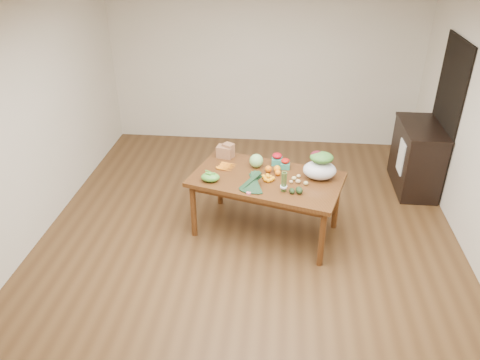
# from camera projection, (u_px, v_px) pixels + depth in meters

# --- Properties ---
(floor) EXTENTS (6.00, 6.00, 0.00)m
(floor) POSITION_uv_depth(u_px,v_px,m) (248.00, 244.00, 5.54)
(floor) COLOR brown
(floor) RESTS_ON ground
(ceiling) EXTENTS (5.00, 6.00, 0.02)m
(ceiling) POSITION_uv_depth(u_px,v_px,m) (250.00, 3.00, 4.22)
(ceiling) COLOR white
(ceiling) RESTS_ON room_walls
(room_walls) EXTENTS (5.02, 6.02, 2.70)m
(room_walls) POSITION_uv_depth(u_px,v_px,m) (249.00, 140.00, 4.88)
(room_walls) COLOR silver
(room_walls) RESTS_ON floor
(dining_table) EXTENTS (1.90, 1.37, 0.75)m
(dining_table) POSITION_uv_depth(u_px,v_px,m) (266.00, 205.00, 5.59)
(dining_table) COLOR #533413
(dining_table) RESTS_ON floor
(doorway_dark) EXTENTS (0.02, 1.00, 2.10)m
(doorway_dark) POSITION_uv_depth(u_px,v_px,m) (444.00, 118.00, 6.20)
(doorway_dark) COLOR black
(doorway_dark) RESTS_ON floor
(cabinet) EXTENTS (0.52, 1.02, 0.94)m
(cabinet) POSITION_uv_depth(u_px,v_px,m) (417.00, 157.00, 6.49)
(cabinet) COLOR black
(cabinet) RESTS_ON floor
(dish_towel) EXTENTS (0.02, 0.28, 0.45)m
(dish_towel) POSITION_uv_depth(u_px,v_px,m) (401.00, 157.00, 6.32)
(dish_towel) COLOR white
(dish_towel) RESTS_ON cabinet
(paper_bag) EXTENTS (0.30, 0.27, 0.18)m
(paper_bag) POSITION_uv_depth(u_px,v_px,m) (225.00, 151.00, 5.83)
(paper_bag) COLOR #936742
(paper_bag) RESTS_ON dining_table
(cabbage) EXTENTS (0.16, 0.16, 0.16)m
(cabbage) POSITION_uv_depth(u_px,v_px,m) (256.00, 161.00, 5.60)
(cabbage) COLOR #8AC06E
(cabbage) RESTS_ON dining_table
(strawberry_basket_a) EXTENTS (0.16, 0.16, 0.11)m
(strawberry_basket_a) POSITION_uv_depth(u_px,v_px,m) (277.00, 160.00, 5.68)
(strawberry_basket_a) COLOR #B40C1E
(strawberry_basket_a) RESTS_ON dining_table
(strawberry_basket_b) EXTENTS (0.14, 0.14, 0.10)m
(strawberry_basket_b) POSITION_uv_depth(u_px,v_px,m) (285.00, 164.00, 5.59)
(strawberry_basket_b) COLOR red
(strawberry_basket_b) RESTS_ON dining_table
(orange_a) EXTENTS (0.08, 0.08, 0.08)m
(orange_a) POSITION_uv_depth(u_px,v_px,m) (268.00, 169.00, 5.51)
(orange_a) COLOR orange
(orange_a) RESTS_ON dining_table
(orange_b) EXTENTS (0.08, 0.08, 0.08)m
(orange_b) POSITION_uv_depth(u_px,v_px,m) (277.00, 169.00, 5.51)
(orange_b) COLOR orange
(orange_b) RESTS_ON dining_table
(orange_c) EXTENTS (0.07, 0.07, 0.07)m
(orange_c) POSITION_uv_depth(u_px,v_px,m) (278.00, 173.00, 5.44)
(orange_c) COLOR #FF650F
(orange_c) RESTS_ON dining_table
(mandarin_cluster) EXTENTS (0.22, 0.22, 0.08)m
(mandarin_cluster) POSITION_uv_depth(u_px,v_px,m) (268.00, 177.00, 5.33)
(mandarin_cluster) COLOR orange
(mandarin_cluster) RESTS_ON dining_table
(carrots) EXTENTS (0.27, 0.27, 0.03)m
(carrots) POSITION_uv_depth(u_px,v_px,m) (227.00, 166.00, 5.62)
(carrots) COLOR orange
(carrots) RESTS_ON dining_table
(snap_pea_bag) EXTENTS (0.22, 0.16, 0.10)m
(snap_pea_bag) POSITION_uv_depth(u_px,v_px,m) (210.00, 177.00, 5.32)
(snap_pea_bag) COLOR #5D9F35
(snap_pea_bag) RESTS_ON dining_table
(kale_bunch) EXTENTS (0.42, 0.47, 0.16)m
(kale_bunch) POSITION_uv_depth(u_px,v_px,m) (252.00, 183.00, 5.13)
(kale_bunch) COLOR black
(kale_bunch) RESTS_ON dining_table
(asparagus_bundle) EXTENTS (0.11, 0.13, 0.26)m
(asparagus_bundle) POSITION_uv_depth(u_px,v_px,m) (284.00, 182.00, 5.07)
(asparagus_bundle) COLOR #4E6F33
(asparagus_bundle) RESTS_ON dining_table
(potato_a) EXTENTS (0.06, 0.05, 0.05)m
(potato_a) POSITION_uv_depth(u_px,v_px,m) (294.00, 178.00, 5.35)
(potato_a) COLOR tan
(potato_a) RESTS_ON dining_table
(potato_b) EXTENTS (0.05, 0.04, 0.04)m
(potato_b) POSITION_uv_depth(u_px,v_px,m) (291.00, 182.00, 5.28)
(potato_b) COLOR #DDB080
(potato_b) RESTS_ON dining_table
(potato_c) EXTENTS (0.06, 0.05, 0.05)m
(potato_c) POSITION_uv_depth(u_px,v_px,m) (298.00, 181.00, 5.28)
(potato_c) COLOR tan
(potato_c) RESTS_ON dining_table
(potato_d) EXTENTS (0.05, 0.04, 0.04)m
(potato_d) POSITION_uv_depth(u_px,v_px,m) (299.00, 176.00, 5.40)
(potato_d) COLOR #D9BD7D
(potato_d) RESTS_ON dining_table
(potato_e) EXTENTS (0.05, 0.05, 0.05)m
(potato_e) POSITION_uv_depth(u_px,v_px,m) (306.00, 183.00, 5.25)
(potato_e) COLOR tan
(potato_e) RESTS_ON dining_table
(avocado_a) EXTENTS (0.08, 0.10, 0.06)m
(avocado_a) POSITION_uv_depth(u_px,v_px,m) (292.00, 191.00, 5.09)
(avocado_a) COLOR black
(avocado_a) RESTS_ON dining_table
(avocado_b) EXTENTS (0.10, 0.13, 0.07)m
(avocado_b) POSITION_uv_depth(u_px,v_px,m) (299.00, 190.00, 5.09)
(avocado_b) COLOR black
(avocado_b) RESTS_ON dining_table
(salad_bag) EXTENTS (0.45, 0.38, 0.30)m
(salad_bag) POSITION_uv_depth(u_px,v_px,m) (320.00, 167.00, 5.32)
(salad_bag) COLOR silver
(salad_bag) RESTS_ON dining_table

